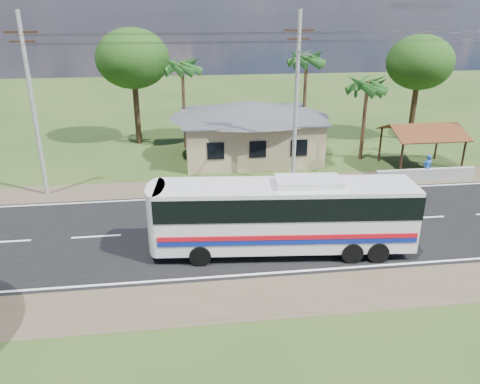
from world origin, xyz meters
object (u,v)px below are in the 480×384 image
object	(u,v)px
waiting_shed	(423,131)
motorcycle	(238,181)
person	(427,168)
coach_bus	(286,211)

from	to	relation	value
waiting_shed	motorcycle	bearing A→B (deg)	-170.30
waiting_shed	person	size ratio (longest dim) A/B	2.76
waiting_shed	motorcycle	distance (m)	14.17
coach_bus	person	xyz separation A→B (m)	(11.74, 8.46, -1.22)
coach_bus	motorcycle	size ratio (longest dim) A/B	7.80
coach_bus	motorcycle	xyz separation A→B (m)	(-1.14, 8.91, -1.74)
coach_bus	person	bearing A→B (deg)	41.07
waiting_shed	motorcycle	size ratio (longest dim) A/B	3.29
waiting_shed	coach_bus	xyz separation A→B (m)	(-12.63, -11.27, -0.57)
waiting_shed	coach_bus	bearing A→B (deg)	-138.27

